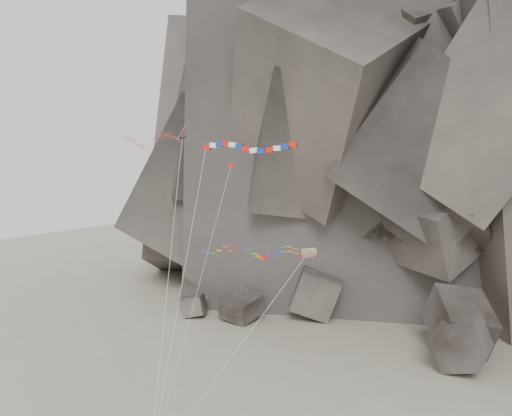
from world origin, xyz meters
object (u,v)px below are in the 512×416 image
Objects in this scene: delta_kite at (148,140)px; pennant_kite at (210,244)px; banner_kite at (247,149)px; parafoil_kite at (249,250)px.

delta_kite is 18.94m from pennant_kite.
pennant_kite is at bearing -43.79° from delta_kite.
banner_kite is 9.54m from parafoil_kite.
parafoil_kite is at bearing -24.90° from delta_kite.
delta_kite is 1.65× the size of parafoil_kite.
pennant_kite is (0.04, -5.67, -8.22)m from banner_kite.
banner_kite is 1.08× the size of pennant_kite.
delta_kite is at bearing 160.36° from banner_kite.
banner_kite is at bearing 59.42° from pennant_kite.
pennant_kite is at bearing -119.52° from parafoil_kite.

